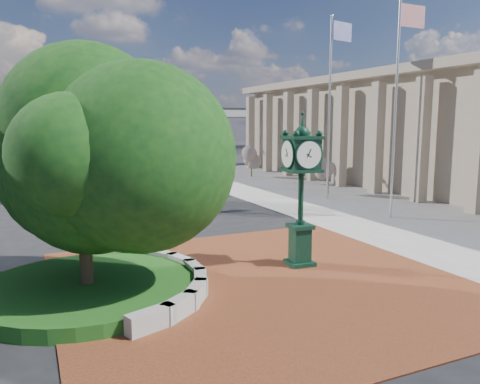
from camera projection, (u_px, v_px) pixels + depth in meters
The scene contains 18 objects.
ground at pixel (247, 273), 15.36m from camera, with size 200.00×200.00×0.00m, color black.
plaza at pixel (260, 282), 14.45m from camera, with size 12.00×12.00×0.04m, color brown.
sidewalk at pixel (401, 197), 30.90m from camera, with size 20.00×50.00×0.04m, color #9E9B93.
planter_wall at pixel (166, 276), 14.21m from camera, with size 2.96×6.77×0.54m.
grass_bed at pixel (88, 289), 13.28m from camera, with size 6.10×6.10×0.40m, color #174A15.
civic_building at pixel (462, 130), 35.18m from camera, with size 17.35×44.00×8.60m.
overpass at pixel (66, 112), 77.35m from camera, with size 90.00×12.00×7.50m.
tree_planter at pixel (81, 166), 12.76m from camera, with size 5.20×5.20×6.33m.
tree_street at pixel (68, 149), 29.46m from camera, with size 4.40×4.40×5.45m.
post_clock at pixel (301, 184), 15.72m from camera, with size 1.16×1.16×5.16m.
parked_car at pixel (108, 160), 52.65m from camera, with size 1.56×3.88×1.32m, color maroon.
flagpole_a at pixel (395, 108), 23.30m from camera, with size 1.72×0.20×10.99m.
flagpole_b at pixel (329, 107), 29.24m from camera, with size 1.77×0.40×11.42m.
street_lamp_near at pixel (126, 123), 37.17m from camera, with size 1.84×0.62×8.34m.
street_lamp_far at pixel (93, 118), 50.27m from camera, with size 2.04×0.27×9.10m.
shrub_near at pixel (328, 172), 31.50m from camera, with size 1.20×1.20×2.20m.
shrub_mid at pixel (301, 164), 37.30m from camera, with size 1.20×1.20×2.20m.
shrub_far at pixel (252, 160), 42.05m from camera, with size 1.20×1.20×2.20m.
Camera 1 is at (-6.31, -13.39, 4.89)m, focal length 35.00 mm.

